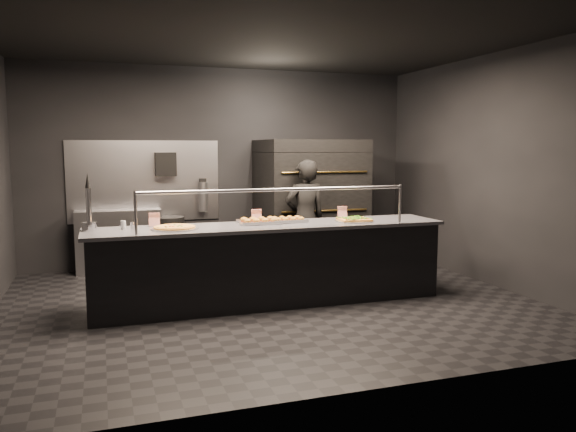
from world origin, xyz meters
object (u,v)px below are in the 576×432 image
at_px(towel_dispenser, 166,164).
at_px(round_pizza, 175,227).
at_px(fire_extinguisher, 203,196).
at_px(trash_bin, 169,243).
at_px(worker, 305,219).
at_px(pizza_oven, 310,202).
at_px(square_pizza, 354,220).
at_px(beer_tap, 89,214).
at_px(slider_tray_b, 288,220).
at_px(prep_shelf, 119,241).
at_px(service_counter, 270,264).
at_px(slider_tray_a, 259,221).

relative_size(towel_dispenser, round_pizza, 0.69).
distance_m(fire_extinguisher, trash_bin, 0.88).
xyz_separation_m(fire_extinguisher, worker, (1.19, -1.26, -0.24)).
relative_size(pizza_oven, square_pizza, 4.22).
relative_size(pizza_oven, trash_bin, 2.43).
distance_m(towel_dispenser, worker, 2.27).
bearing_deg(beer_tap, slider_tray_b, 0.32).
bearing_deg(pizza_oven, prep_shelf, 171.46).
xyz_separation_m(pizza_oven, slider_tray_b, (-0.94, -1.75, -0.02)).
height_order(beer_tap, worker, worker).
xyz_separation_m(service_counter, trash_bin, (-0.90, 2.22, -0.07)).
bearing_deg(round_pizza, beer_tap, 170.35).
relative_size(towel_dispenser, worker, 0.21).
relative_size(prep_shelf, trash_bin, 1.53).
bearing_deg(pizza_oven, beer_tap, -150.78).
xyz_separation_m(prep_shelf, square_pizza, (2.63, -2.37, 0.49)).
height_order(pizza_oven, round_pizza, pizza_oven).
bearing_deg(trash_bin, square_pizza, -49.57).
bearing_deg(square_pizza, slider_tray_b, 165.56).
relative_size(pizza_oven, round_pizza, 3.74).
xyz_separation_m(towel_dispenser, worker, (1.74, -1.25, -0.73)).
bearing_deg(round_pizza, square_pizza, -1.05).
height_order(service_counter, round_pizza, service_counter).
xyz_separation_m(square_pizza, trash_bin, (-1.93, 2.27, -0.55)).
height_order(service_counter, slider_tray_a, service_counter).
relative_size(beer_tap, slider_tray_a, 1.21).
bearing_deg(slider_tray_b, fire_extinguisher, 105.20).
relative_size(prep_shelf, slider_tray_a, 2.37).
distance_m(towel_dispenser, square_pizza, 3.17).
bearing_deg(trash_bin, beer_tap, -116.76).
relative_size(pizza_oven, slider_tray_a, 3.78).
distance_m(slider_tray_a, trash_bin, 2.32).
bearing_deg(trash_bin, prep_shelf, 171.87).
bearing_deg(slider_tray_b, round_pizza, -173.19).
xyz_separation_m(pizza_oven, trash_bin, (-2.10, 0.32, -0.57)).
height_order(fire_extinguisher, square_pizza, fire_extinguisher).
bearing_deg(square_pizza, worker, 99.01).
relative_size(service_counter, slider_tray_b, 9.15).
bearing_deg(prep_shelf, fire_extinguisher, 3.66).
distance_m(beer_tap, trash_bin, 2.44).
bearing_deg(pizza_oven, slider_tray_a, -126.04).
bearing_deg(slider_tray_a, slider_tray_b, 5.89).
bearing_deg(square_pizza, pizza_oven, 85.11).
bearing_deg(prep_shelf, service_counter, -55.41).
relative_size(round_pizza, slider_tray_b, 1.14).
xyz_separation_m(towel_dispenser, round_pizza, (-0.18, -2.40, -0.61)).
distance_m(round_pizza, slider_tray_b, 1.35).
bearing_deg(beer_tap, round_pizza, -9.65).
distance_m(slider_tray_b, trash_bin, 2.44).
height_order(round_pizza, slider_tray_a, slider_tray_a).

